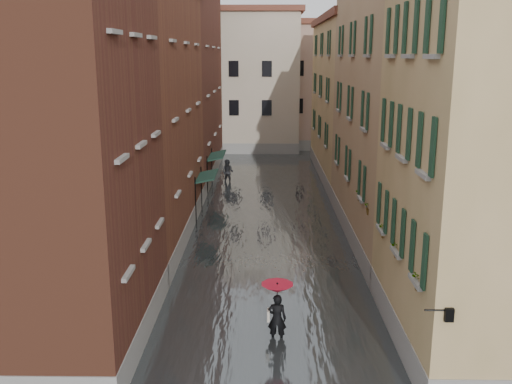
{
  "coord_description": "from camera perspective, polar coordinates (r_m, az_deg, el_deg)",
  "views": [
    {
      "loc": [
        -0.21,
        -19.01,
        9.22
      ],
      "look_at": [
        -0.59,
        6.78,
        3.0
      ],
      "focal_mm": 40.0,
      "sensor_mm": 36.0,
      "label": 1
    }
  ],
  "objects": [
    {
      "name": "building_end_cream",
      "position": [
        57.15,
        -1.99,
        10.82
      ],
      "size": [
        12.0,
        9.0,
        13.0
      ],
      "primitive_type": "cube",
      "color": "#C5B19C",
      "rests_on": "ground"
    },
    {
      "name": "awning_near",
      "position": [
        32.39,
        -4.98,
        1.47
      ],
      "size": [
        1.09,
        3.01,
        2.8
      ],
      "color": "#163328",
      "rests_on": "ground"
    },
    {
      "name": "window_planters",
      "position": [
        20.9,
        12.79,
        -2.64
      ],
      "size": [
        0.59,
        10.74,
        0.84
      ],
      "color": "#9A3A32",
      "rests_on": "ground"
    },
    {
      "name": "wall_lantern",
      "position": [
        15.12,
        18.63,
        -11.46
      ],
      "size": [
        0.71,
        0.22,
        0.35
      ],
      "color": "black",
      "rests_on": "ground"
    },
    {
      "name": "building_left_near",
      "position": [
        18.52,
        -20.73,
        4.23
      ],
      "size": [
        6.0,
        8.0,
        13.0
      ],
      "primitive_type": "cube",
      "color": "brown",
      "rests_on": "ground"
    },
    {
      "name": "building_left_far",
      "position": [
        43.6,
        -8.26,
        10.5
      ],
      "size": [
        6.0,
        16.0,
        14.0
      ],
      "primitive_type": "cube",
      "color": "brown",
      "rests_on": "ground"
    },
    {
      "name": "building_right_mid",
      "position": [
        29.06,
        15.35,
        7.71
      ],
      "size": [
        6.0,
        14.0,
        13.0
      ],
      "primitive_type": "cube",
      "color": "tan",
      "rests_on": "ground"
    },
    {
      "name": "building_left_mid",
      "position": [
        28.98,
        -12.82,
        7.34
      ],
      "size": [
        6.0,
        14.0,
        12.5
      ],
      "primitive_type": "cube",
      "color": "brown",
      "rests_on": "ground"
    },
    {
      "name": "floodwater",
      "position": [
        33.29,
        1.17,
        -2.34
      ],
      "size": [
        10.0,
        60.0,
        0.2
      ],
      "primitive_type": "cube",
      "color": "#464B4D",
      "rests_on": "ground"
    },
    {
      "name": "ground",
      "position": [
        21.13,
        1.36,
        -12.31
      ],
      "size": [
        120.0,
        120.0,
        0.0
      ],
      "primitive_type": "plane",
      "color": "#505052",
      "rests_on": "ground"
    },
    {
      "name": "pedestrian_main",
      "position": [
        18.84,
        2.11,
        -11.32
      ],
      "size": [
        1.06,
        1.06,
        2.06
      ],
      "color": "black",
      "rests_on": "ground"
    },
    {
      "name": "building_end_pink",
      "position": [
        59.43,
        6.95,
        10.36
      ],
      "size": [
        10.0,
        9.0,
        12.0
      ],
      "primitive_type": "cube",
      "color": "tan",
      "rests_on": "ground"
    },
    {
      "name": "building_right_near",
      "position": [
        18.8,
        23.39,
        1.8
      ],
      "size": [
        6.0,
        8.0,
        11.5
      ],
      "primitive_type": "cube",
      "color": "#9B8550",
      "rests_on": "ground"
    },
    {
      "name": "awning_far",
      "position": [
        38.96,
        -4.0,
        3.56
      ],
      "size": [
        1.09,
        3.34,
        2.8
      ],
      "color": "#163328",
      "rests_on": "ground"
    },
    {
      "name": "building_right_far",
      "position": [
        43.75,
        10.45,
        8.79
      ],
      "size": [
        6.0,
        16.0,
        11.5
      ],
      "primitive_type": "cube",
      "color": "#9B8550",
      "rests_on": "ground"
    },
    {
      "name": "pedestrian_far",
      "position": [
        41.47,
        -2.84,
        2.0
      ],
      "size": [
        1.07,
        0.94,
        1.84
      ],
      "primitive_type": "imported",
      "rotation": [
        0.0,
        0.0,
        -0.31
      ],
      "color": "black",
      "rests_on": "ground"
    }
  ]
}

